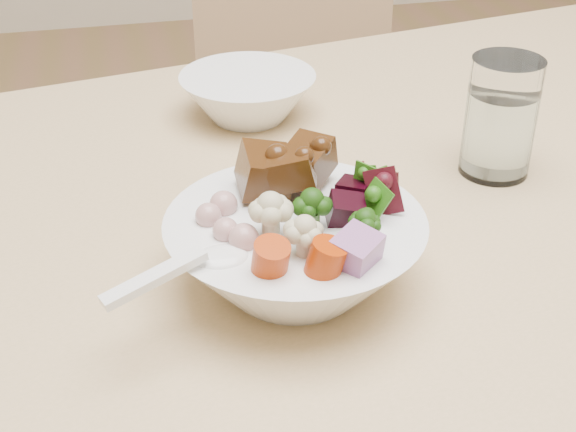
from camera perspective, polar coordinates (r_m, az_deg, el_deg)
The scene contains 6 objects.
dining_table at distance 0.86m, azimuth 15.53°, elevation -2.77°, with size 1.77×1.20×0.76m.
chair_far at distance 1.51m, azimuth 0.61°, elevation 3.69°, with size 0.42×0.42×0.79m.
food_bowl at distance 0.64m, azimuth 0.62°, elevation -2.17°, with size 0.21×0.21×0.11m.
soup_spoon at distance 0.58m, azimuth -5.93°, elevation -3.39°, with size 0.11×0.06×0.02m.
water_glass at distance 0.82m, azimuth 14.84°, elevation 6.49°, with size 0.07×0.07×0.12m.
side_bowl at distance 0.93m, azimuth -2.86°, elevation 8.49°, with size 0.15×0.15×0.05m, color white, non-canonical shape.
Camera 1 is at (-0.39, -0.58, 1.15)m, focal length 50.00 mm.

